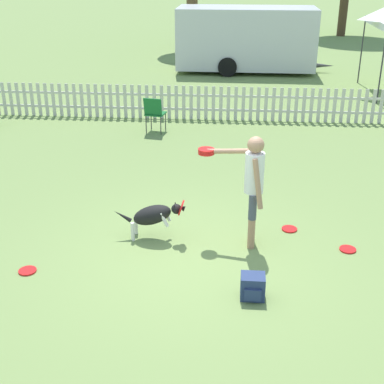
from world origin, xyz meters
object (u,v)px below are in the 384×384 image
(handler_person, at_px, (251,178))
(frisbee_near_handler, at_px, (348,249))
(leaping_dog, at_px, (154,215))
(backpack_on_grass, at_px, (253,287))
(frisbee_near_dog, at_px, (27,271))
(folding_chair_blue_left, at_px, (154,111))
(equipment_trailer, at_px, (246,38))
(frisbee_midfield, at_px, (289,229))

(handler_person, distance_m, frisbee_near_handler, 1.84)
(handler_person, height_order, leaping_dog, handler_person)
(backpack_on_grass, bearing_deg, frisbee_near_dog, 173.49)
(leaping_dog, height_order, frisbee_near_handler, leaping_dog)
(handler_person, xyz_separation_m, frisbee_near_dog, (-3.07, -1.04, -1.08))
(folding_chair_blue_left, bearing_deg, frisbee_near_handler, 134.49)
(frisbee_near_handler, bearing_deg, equipment_trailer, 96.14)
(handler_person, relative_size, folding_chair_blue_left, 1.93)
(equipment_trailer, bearing_deg, frisbee_midfield, -86.59)
(frisbee_near_dog, relative_size, equipment_trailer, 0.04)
(leaping_dog, bearing_deg, frisbee_near_dog, -53.13)
(handler_person, bearing_deg, frisbee_near_handler, -89.90)
(frisbee_near_handler, bearing_deg, leaping_dog, 177.53)
(frisbee_midfield, relative_size, backpack_on_grass, 0.77)
(handler_person, distance_m, frisbee_near_dog, 3.42)
(equipment_trailer, bearing_deg, folding_chair_blue_left, -105.49)
(frisbee_near_handler, xyz_separation_m, equipment_trailer, (-1.44, 13.38, 1.21))
(handler_person, distance_m, frisbee_midfield, 1.37)
(frisbee_near_handler, distance_m, frisbee_midfield, 1.00)
(leaping_dog, distance_m, backpack_on_grass, 2.10)
(backpack_on_grass, height_order, folding_chair_blue_left, folding_chair_blue_left)
(frisbee_near_handler, height_order, frisbee_near_dog, same)
(frisbee_near_dog, distance_m, folding_chair_blue_left, 6.54)
(leaping_dog, bearing_deg, handler_person, 90.44)
(leaping_dog, height_order, frisbee_midfield, leaping_dog)
(equipment_trailer, bearing_deg, frisbee_near_handler, -83.24)
(handler_person, height_order, frisbee_near_handler, handler_person)
(folding_chair_blue_left, bearing_deg, equipment_trailer, -95.73)
(frisbee_near_handler, relative_size, frisbee_near_dog, 1.00)
(leaping_dog, bearing_deg, frisbee_near_handler, 90.27)
(frisbee_midfield, height_order, folding_chair_blue_left, folding_chair_blue_left)
(leaping_dog, height_order, folding_chair_blue_left, folding_chair_blue_left)
(frisbee_midfield, xyz_separation_m, backpack_on_grass, (-0.63, -1.91, 0.15))
(handler_person, xyz_separation_m, backpack_on_grass, (0.04, -1.40, -0.93))
(frisbee_near_handler, bearing_deg, frisbee_midfield, 144.48)
(handler_person, relative_size, frisbee_near_handler, 6.96)
(backpack_on_grass, bearing_deg, handler_person, 91.58)
(leaping_dog, height_order, backpack_on_grass, leaping_dog)
(handler_person, relative_size, backpack_on_grass, 5.33)
(handler_person, relative_size, leaping_dog, 1.51)
(handler_person, height_order, backpack_on_grass, handler_person)
(leaping_dog, relative_size, frisbee_near_dog, 4.60)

